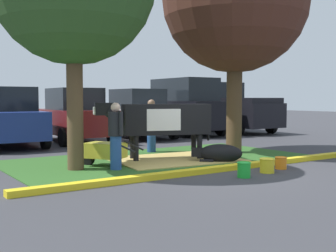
# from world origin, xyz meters

# --- Properties ---
(ground_plane) EXTENTS (80.00, 80.00, 0.00)m
(ground_plane) POSITION_xyz_m (0.00, 0.00, 0.00)
(ground_plane) COLOR #38383D
(grass_island) EXTENTS (8.06, 4.34, 0.02)m
(grass_island) POSITION_xyz_m (0.10, 2.26, 0.01)
(grass_island) COLOR #2D5B23
(grass_island) RESTS_ON ground
(curb_yellow) EXTENTS (9.26, 0.24, 0.12)m
(curb_yellow) POSITION_xyz_m (0.10, -0.06, 0.06)
(curb_yellow) COLOR yellow
(curb_yellow) RESTS_ON ground
(hay_bedding) EXTENTS (3.43, 2.72, 0.04)m
(hay_bedding) POSITION_xyz_m (0.30, 1.93, 0.03)
(hay_bedding) COLOR tan
(hay_bedding) RESTS_ON ground
(shade_tree_right) EXTENTS (4.33, 4.33, 6.73)m
(shade_tree_right) POSITION_xyz_m (2.68, 2.20, 4.54)
(shade_tree_right) COLOR #4C3823
(shade_tree_right) RESTS_ON ground
(cow_holstein) EXTENTS (3.04, 1.44, 1.53)m
(cow_holstein) POSITION_xyz_m (0.06, 2.16, 1.08)
(cow_holstein) COLOR black
(cow_holstein) RESTS_ON ground
(calf_lying) EXTENTS (1.19, 1.11, 0.48)m
(calf_lying) POSITION_xyz_m (1.02, 0.95, 0.24)
(calf_lying) COLOR black
(calf_lying) RESTS_ON ground
(person_handler) EXTENTS (0.34, 0.53, 1.55)m
(person_handler) POSITION_xyz_m (-1.72, 1.38, 0.83)
(person_handler) COLOR #23478C
(person_handler) RESTS_ON ground
(person_visitor_near) EXTENTS (0.53, 0.34, 1.61)m
(person_visitor_near) POSITION_xyz_m (0.69, 3.69, 0.86)
(person_visitor_near) COLOR #23478C
(person_visitor_near) RESTS_ON ground
(wheelbarrow) EXTENTS (1.20, 1.49, 0.63)m
(wheelbarrow) POSITION_xyz_m (-1.70, 2.01, 0.39)
(wheelbarrow) COLOR gold
(wheelbarrow) RESTS_ON ground
(bucket_green) EXTENTS (0.30, 0.30, 0.32)m
(bucket_green) POSITION_xyz_m (0.06, -0.93, 0.17)
(bucket_green) COLOR green
(bucket_green) RESTS_ON ground
(bucket_yellow) EXTENTS (0.34, 0.34, 0.32)m
(bucket_yellow) POSITION_xyz_m (0.90, -0.80, 0.17)
(bucket_yellow) COLOR yellow
(bucket_yellow) RESTS_ON ground
(bucket_orange) EXTENTS (0.29, 0.29, 0.28)m
(bucket_orange) POSITION_xyz_m (1.55, -0.62, 0.15)
(bucket_orange) COLOR orange
(bucket_orange) RESTS_ON ground
(sedan_blue) EXTENTS (2.18, 4.48, 2.02)m
(sedan_blue) POSITION_xyz_m (-2.49, 7.91, 0.98)
(sedan_blue) COLOR navy
(sedan_blue) RESTS_ON ground
(sedan_red) EXTENTS (2.18, 4.48, 2.02)m
(sedan_red) POSITION_xyz_m (0.02, 8.08, 0.98)
(sedan_red) COLOR maroon
(sedan_red) RESTS_ON ground
(sedan_silver) EXTENTS (2.18, 4.48, 2.02)m
(sedan_silver) POSITION_xyz_m (2.83, 8.22, 0.98)
(sedan_silver) COLOR silver
(sedan_silver) RESTS_ON ground
(suv_black) EXTENTS (2.29, 4.68, 2.52)m
(suv_black) POSITION_xyz_m (5.39, 8.43, 1.27)
(suv_black) COLOR black
(suv_black) RESTS_ON ground
(pickup_truck_black) EXTENTS (2.41, 5.49, 2.42)m
(pickup_truck_black) POSITION_xyz_m (8.21, 8.51, 1.11)
(pickup_truck_black) COLOR black
(pickup_truck_black) RESTS_ON ground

